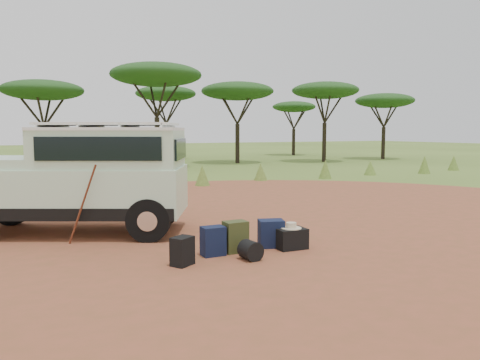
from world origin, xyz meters
name	(u,v)px	position (x,y,z in m)	size (l,w,h in m)	color
ground	(220,236)	(0.00, 0.00, 0.00)	(140.00, 140.00, 0.00)	#526D26
dirt_clearing	(220,236)	(0.00, 0.00, 0.00)	(23.00, 23.00, 0.01)	brown
grass_fringe	(127,178)	(0.12, 8.67, 0.40)	(36.60, 1.60, 0.90)	#526D26
acacia_treeline	(92,84)	(0.75, 19.81, 4.87)	(46.70, 13.20, 6.26)	black
safari_vehicle	(81,180)	(-2.45, 1.63, 1.11)	(5.03, 3.77, 2.31)	silver
walking_staff	(82,205)	(-2.59, 0.52, 0.76)	(0.04, 0.04, 1.62)	maroon
backpack_black	(182,251)	(-1.39, -1.64, 0.23)	(0.34, 0.25, 0.47)	black
backpack_navy	(213,241)	(-0.71, -1.31, 0.26)	(0.39, 0.28, 0.51)	#111B36
backpack_olive	(235,237)	(-0.27, -1.28, 0.28)	(0.40, 0.29, 0.56)	#3A421E
duffel_navy	(271,234)	(0.48, -1.23, 0.26)	(0.45, 0.34, 0.51)	#111B36
hard_case	(291,239)	(0.74, -1.51, 0.19)	(0.54, 0.38, 0.38)	black
stuff_sack	(251,250)	(-0.26, -1.84, 0.16)	(0.33, 0.33, 0.33)	black
safari_hat	(291,226)	(0.74, -1.51, 0.42)	(0.37, 0.37, 0.11)	beige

